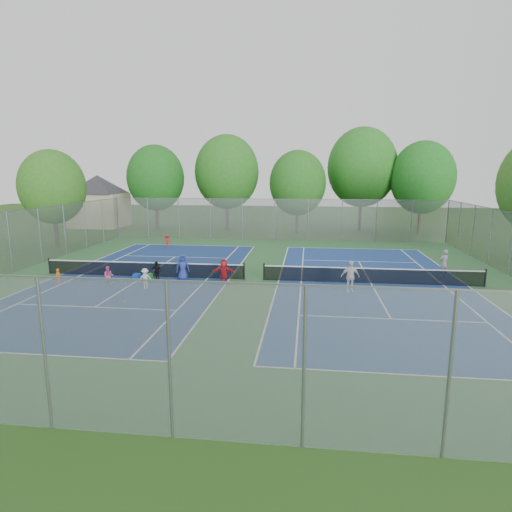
{
  "coord_description": "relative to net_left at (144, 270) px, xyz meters",
  "views": [
    {
      "loc": [
        3.22,
        -25.22,
        6.44
      ],
      "look_at": [
        0.0,
        1.0,
        1.3
      ],
      "focal_mm": 30.0,
      "sensor_mm": 36.0,
      "label": 1
    }
  ],
  "objects": [
    {
      "name": "fence_west",
      "position": [
        -9.0,
        0.0,
        1.54
      ],
      "size": [
        0.1,
        32.0,
        4.0
      ],
      "primitive_type": "cube",
      "rotation": [
        0.0,
        0.0,
        1.57
      ],
      "color": "gray",
      "rests_on": "ground"
    },
    {
      "name": "tennis_ball_4",
      "position": [
        -1.12,
        -6.42,
        -0.42
      ],
      "size": [
        0.07,
        0.07,
        0.07
      ],
      "primitive_type": "sphere",
      "color": "#AFC72E",
      "rests_on": "ground"
    },
    {
      "name": "tree_ne",
      "position": [
        22.0,
        22.0,
        5.51
      ],
      "size": [
        6.6,
        6.6,
        9.77
      ],
      "color": "#443326",
      "rests_on": "ground"
    },
    {
      "name": "tennis_ball_3",
      "position": [
        3.81,
        -1.86,
        -0.42
      ],
      "size": [
        0.07,
        0.07,
        0.07
      ],
      "primitive_type": "sphere",
      "color": "yellow",
      "rests_on": "ground"
    },
    {
      "name": "ball_hopper",
      "position": [
        0.81,
        -1.12,
        -0.21
      ],
      "size": [
        0.33,
        0.33,
        0.49
      ],
      "primitive_type": "cube",
      "rotation": [
        0.0,
        0.0,
        -0.39
      ],
      "color": "#238125",
      "rests_on": "ground"
    },
    {
      "name": "court_right",
      "position": [
        14.0,
        0.0,
        -0.44
      ],
      "size": [
        10.97,
        23.77,
        0.01
      ],
      "primitive_type": "cube",
      "color": "navy",
      "rests_on": "court_pad"
    },
    {
      "name": "student_a",
      "position": [
        -4.06,
        -2.82,
        0.06
      ],
      "size": [
        0.42,
        0.32,
        1.03
      ],
      "primitive_type": "imported",
      "rotation": [
        0.0,
        0.0,
        -0.22
      ],
      "color": "orange",
      "rests_on": "ground"
    },
    {
      "name": "court_left",
      "position": [
        0.0,
        0.0,
        -0.44
      ],
      "size": [
        10.97,
        23.77,
        0.01
      ],
      "primitive_type": "cube",
      "color": "navy",
      "rests_on": "court_pad"
    },
    {
      "name": "tree_nw",
      "position": [
        -7.0,
        22.0,
        5.44
      ],
      "size": [
        6.4,
        6.4,
        9.58
      ],
      "color": "#443326",
      "rests_on": "ground"
    },
    {
      "name": "tree_nr",
      "position": [
        16.0,
        24.0,
        6.59
      ],
      "size": [
        7.6,
        7.6,
        11.42
      ],
      "color": "#443326",
      "rests_on": "ground"
    },
    {
      "name": "fence_south",
      "position": [
        7.0,
        -16.0,
        1.54
      ],
      "size": [
        32.0,
        0.1,
        4.0
      ],
      "primitive_type": "cube",
      "color": "gray",
      "rests_on": "ground"
    },
    {
      "name": "ball_crate",
      "position": [
        -0.2,
        -0.7,
        -0.28
      ],
      "size": [
        0.42,
        0.42,
        0.34
      ],
      "primitive_type": "cube",
      "rotation": [
        0.0,
        0.0,
        -0.05
      ],
      "color": "#1845BB",
      "rests_on": "ground"
    },
    {
      "name": "net_left",
      "position": [
        0.0,
        0.0,
        0.0
      ],
      "size": [
        12.87,
        0.1,
        0.91
      ],
      "primitive_type": "cube",
      "color": "black",
      "rests_on": "ground"
    },
    {
      "name": "tree_nc",
      "position": [
        9.0,
        21.0,
        4.94
      ],
      "size": [
        6.0,
        6.0,
        8.85
      ],
      "color": "#443326",
      "rests_on": "ground"
    },
    {
      "name": "tennis_ball_1",
      "position": [
        0.48,
        -3.37,
        -0.42
      ],
      "size": [
        0.07,
        0.07,
        0.07
      ],
      "primitive_type": "sphere",
      "color": "#F3F438",
      "rests_on": "ground"
    },
    {
      "name": "court_pad",
      "position": [
        7.0,
        0.0,
        -0.45
      ],
      "size": [
        32.0,
        32.0,
        0.01
      ],
      "primitive_type": "cube",
      "color": "#2E6134",
      "rests_on": "ground"
    },
    {
      "name": "student_b",
      "position": [
        -1.2,
        -2.37,
        0.12
      ],
      "size": [
        0.65,
        0.57,
        1.15
      ],
      "primitive_type": "imported",
      "rotation": [
        0.0,
        0.0,
        0.26
      ],
      "color": "#D85492",
      "rests_on": "ground"
    },
    {
      "name": "child_far_baseline",
      "position": [
        -2.11,
        10.78,
        0.1
      ],
      "size": [
        0.82,
        0.63,
        1.12
      ],
      "primitive_type": "imported",
      "rotation": [
        0.0,
        0.0,
        3.47
      ],
      "color": "#AE181D",
      "rests_on": "ground"
    },
    {
      "name": "fence_north",
      "position": [
        7.0,
        16.0,
        1.54
      ],
      "size": [
        32.0,
        0.1,
        4.0
      ],
      "primitive_type": "cube",
      "color": "gray",
      "rests_on": "ground"
    },
    {
      "name": "tree_nl",
      "position": [
        1.0,
        23.0,
        6.09
      ],
      "size": [
        7.2,
        7.2,
        10.69
      ],
      "color": "#443326",
      "rests_on": "ground"
    },
    {
      "name": "tennis_ball_2",
      "position": [
        -1.69,
        -4.04,
        -0.42
      ],
      "size": [
        0.07,
        0.07,
        0.07
      ],
      "primitive_type": "sphere",
      "color": "#ACC92E",
      "rests_on": "ground"
    },
    {
      "name": "ground",
      "position": [
        7.0,
        0.0,
        -0.46
      ],
      "size": [
        120.0,
        120.0,
        0.0
      ],
      "primitive_type": "plane",
      "color": "#244B17",
      "rests_on": "ground"
    },
    {
      "name": "tree_side_w",
      "position": [
        -12.0,
        10.0,
        4.79
      ],
      "size": [
        5.6,
        5.6,
        8.47
      ],
      "color": "#443326",
      "rests_on": "ground"
    },
    {
      "name": "tennis_ball_5",
      "position": [
        4.04,
        -4.93,
        -0.42
      ],
      "size": [
        0.07,
        0.07,
        0.07
      ],
      "primitive_type": "sphere",
      "color": "#BECC2F",
      "rests_on": "ground"
    },
    {
      "name": "tennis_ball_0",
      "position": [
        -1.08,
        -1.05,
        -0.42
      ],
      "size": [
        0.07,
        0.07,
        0.07
      ],
      "primitive_type": "sphere",
      "color": "#DEEE37",
      "rests_on": "ground"
    },
    {
      "name": "instructor",
      "position": [
        18.78,
        2.36,
        0.41
      ],
      "size": [
        0.73,
        0.61,
        1.72
      ],
      "primitive_type": "imported",
      "rotation": [
        0.0,
        0.0,
        3.5
      ],
      "color": "gray",
      "rests_on": "ground"
    },
    {
      "name": "student_e",
      "position": [
        2.7,
        -0.6,
        0.36
      ],
      "size": [
        0.94,
        0.8,
        1.62
      ],
      "primitive_type": "imported",
      "rotation": [
        0.0,
        0.0,
        0.42
      ],
      "color": "navy",
      "rests_on": "ground"
    },
    {
      "name": "tennis_ball_9",
      "position": [
        -1.74,
        -4.68,
        -0.42
      ],
      "size": [
        0.07,
        0.07,
        0.07
      ],
      "primitive_type": "sphere",
      "color": "#AEC52D",
      "rests_on": "ground"
    },
    {
      "name": "tennis_ball_6",
      "position": [
        -1.25,
        -1.83,
        -0.42
      ],
      "size": [
        0.07,
        0.07,
        0.07
      ],
      "primitive_type": "sphere",
      "color": "#A4C62E",
      "rests_on": "ground"
    },
    {
      "name": "tennis_ball_7",
      "position": [
        1.09,
        -5.42,
        -0.42
      ],
      "size": [
        0.07,
        0.07,
        0.07
      ],
      "primitive_type": "sphere",
      "color": "#D2E936",
      "rests_on": "ground"
    },
    {
      "name": "student_f",
      "position": [
        5.37,
        -1.22,
        0.29
      ],
      "size": [
        1.41,
        0.54,
        1.49
      ],
      "primitive_type": "imported",
      "rotation": [
        0.0,
        0.0,
        -0.07
      ],
      "color": "red",
      "rests_on": "ground"
    },
    {
      "name": "teen_court_b",
      "position": [
        12.56,
        -2.05,
        0.43
      ],
      "size": [
        1.1,
        0.64,
        1.76
      ],
      "primitive_type": "imported",
      "rotation": [
        0.0,
        0.0,
        0.21
      ],
      "color": "silver",
      "rests_on": "ground"
    },
    {
      "name": "student_c",
      "position": [
        1.16,
        -2.75,
        0.13
      ],
      "size": [
        0.85,
        0.63,
        1.17
      ],
      "primitive_type": "imported",
      "rotation": [
        0.0,
        0.0,
        0.29
      ],
      "color": "silver",
      "rests_on": "ground"
    },
    {
      "name": "tennis_ball_8",
      "position": [
        -0.4,
        -1.95,
        -0.42
      ],
      "size": [
        0.07,
        0.07,
        0.07
      ],
      "primitive_type": "sphere",
      "color": "#BED130",
      "rests_on": "ground"
    },
    {
      "name": "net_right",
      "position": [
        14.0,
        0.0,
        0.0
      ],
      "size": [
        12.87,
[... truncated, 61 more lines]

